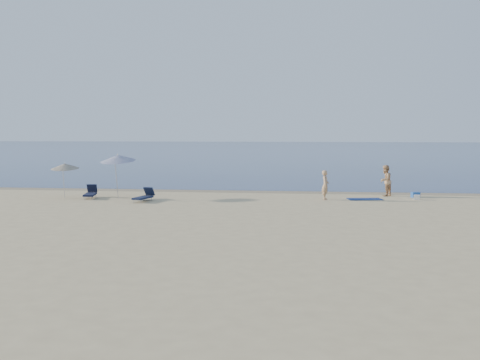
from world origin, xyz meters
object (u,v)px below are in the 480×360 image
object	(u,v)px
blue_cooler	(415,195)
umbrella_near	(118,158)
person_left	(325,185)
person_right	(385,181)

from	to	relation	value
blue_cooler	umbrella_near	xyz separation A→B (m)	(-16.59, -2.27, 2.08)
person_left	blue_cooler	size ratio (longest dim) A/B	3.65
umbrella_near	person_left	bearing A→B (deg)	16.17
person_right	person_left	bearing A→B (deg)	-25.19
person_left	blue_cooler	world-z (taller)	person_left
person_left	umbrella_near	bearing A→B (deg)	98.93
person_right	umbrella_near	xyz separation A→B (m)	(-14.97, -2.83, 1.34)
person_right	umbrella_near	distance (m)	15.30
blue_cooler	umbrella_near	bearing A→B (deg)	170.02
person_left	person_right	bearing A→B (deg)	-50.58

